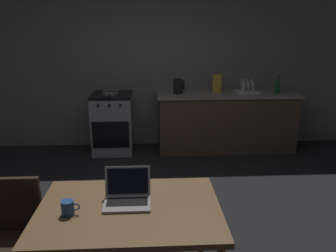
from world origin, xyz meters
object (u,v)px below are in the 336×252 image
(laptop, at_px, (127,196))
(electric_kettle, at_px, (178,86))
(bottle, at_px, (278,85))
(frying_pan, at_px, (110,93))
(cereal_box, at_px, (217,83))
(stove_oven, at_px, (113,123))
(chair, at_px, (12,232))
(coffee_mug, at_px, (68,208))
(dish_rack, at_px, (247,90))
(dining_table, at_px, (129,217))

(laptop, bearing_deg, electric_kettle, 73.72)
(electric_kettle, height_order, bottle, bottle)
(frying_pan, xyz_separation_m, cereal_box, (1.62, 0.05, 0.12))
(frying_pan, bearing_deg, stove_oven, 76.17)
(bottle, distance_m, frying_pan, 2.54)
(chair, xyz_separation_m, electric_kettle, (1.43, 2.90, 0.52))
(coffee_mug, xyz_separation_m, cereal_box, (1.57, 3.11, 0.27))
(chair, xyz_separation_m, dish_rack, (2.49, 2.90, 0.46))
(electric_kettle, relative_size, cereal_box, 0.80)
(laptop, bearing_deg, dish_rack, 55.82)
(dining_table, relative_size, electric_kettle, 5.48)
(electric_kettle, distance_m, frying_pan, 1.02)
(laptop, distance_m, electric_kettle, 3.02)
(frying_pan, relative_size, coffee_mug, 3.48)
(bottle, xyz_separation_m, frying_pan, (-2.54, 0.02, -0.10))
(frying_pan, distance_m, coffee_mug, 3.06)
(dining_table, xyz_separation_m, cereal_box, (1.18, 3.04, 0.39))
(frying_pan, relative_size, cereal_box, 1.49)
(chair, distance_m, cereal_box, 3.60)
(stove_oven, relative_size, dish_rack, 2.68)
(electric_kettle, bearing_deg, cereal_box, 1.93)
(laptop, xyz_separation_m, electric_kettle, (0.60, 2.95, 0.23))
(cereal_box, bearing_deg, dining_table, -111.19)
(stove_oven, distance_m, cereal_box, 1.72)
(electric_kettle, bearing_deg, dish_rack, -0.00)
(stove_oven, relative_size, bottle, 3.57)
(frying_pan, bearing_deg, dining_table, -81.69)
(electric_kettle, bearing_deg, laptop, -101.49)
(stove_oven, height_order, electric_kettle, electric_kettle)
(chair, height_order, frying_pan, frying_pan)
(cereal_box, bearing_deg, coffee_mug, -116.81)
(frying_pan, xyz_separation_m, coffee_mug, (0.05, -3.06, -0.15))
(bottle, bearing_deg, chair, -135.96)
(dining_table, height_order, frying_pan, frying_pan)
(stove_oven, xyz_separation_m, dish_rack, (2.08, 0.00, 0.50))
(stove_oven, xyz_separation_m, bottle, (2.53, -0.05, 0.58))
(electric_kettle, xyz_separation_m, dish_rack, (1.06, -0.00, -0.06))
(stove_oven, height_order, coffee_mug, stove_oven)
(dining_table, xyz_separation_m, laptop, (-0.01, 0.07, 0.12))
(electric_kettle, xyz_separation_m, coffee_mug, (-0.97, -3.09, -0.23))
(stove_oven, distance_m, electric_kettle, 1.16)
(laptop, height_order, frying_pan, laptop)
(bottle, distance_m, coffee_mug, 3.94)
(electric_kettle, bearing_deg, coffee_mug, -107.53)
(dining_table, bearing_deg, coffee_mug, -170.53)
(dining_table, relative_size, laptop, 3.88)
(electric_kettle, relative_size, frying_pan, 0.54)
(stove_oven, bearing_deg, dining_table, -81.88)
(stove_oven, relative_size, frying_pan, 2.16)
(chair, distance_m, frying_pan, 2.94)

